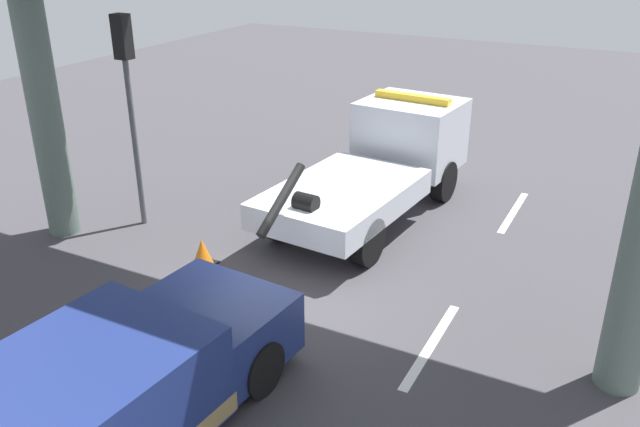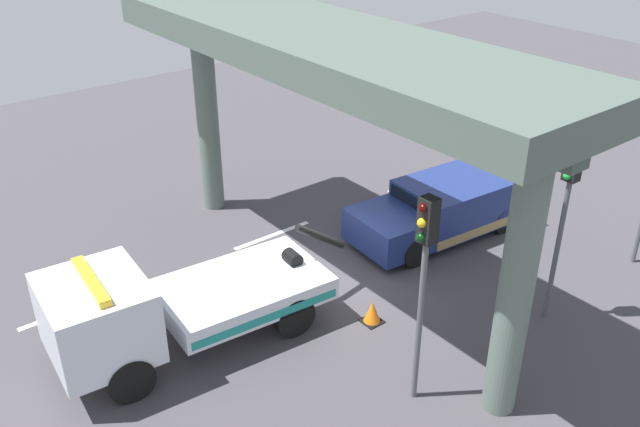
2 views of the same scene
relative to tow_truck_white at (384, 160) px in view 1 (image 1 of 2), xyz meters
name	(u,v)px [view 1 (image 1 of 2)]	position (x,y,z in m)	size (l,w,h in m)	color
ground_plane	(276,303)	(-4.82, 0.06, -1.25)	(60.00, 40.00, 0.10)	#423F44
lane_stripe_mid	(431,345)	(-4.82, -2.86, -1.20)	(2.60, 0.16, 0.01)	silver
lane_stripe_east	(513,212)	(1.18, -2.86, -1.20)	(2.60, 0.16, 0.01)	silver
tow_truck_white	(384,160)	(0.00, 0.00, 0.00)	(7.33, 2.86, 2.46)	silver
towed_van_green	(109,397)	(-8.86, 0.07, -0.42)	(5.35, 2.58, 1.58)	navy
traffic_light_mid	(128,76)	(-3.31, 4.47, 2.14)	(0.39, 0.32, 4.60)	#515456
traffic_cone_orange	(203,253)	(-4.33, 2.05, -0.94)	(0.47, 0.47, 0.56)	orange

